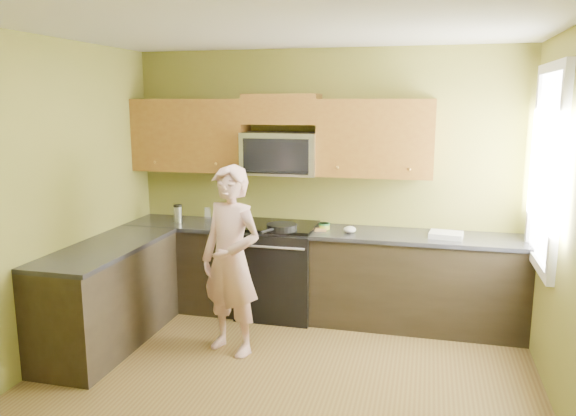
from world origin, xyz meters
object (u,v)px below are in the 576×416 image
(microwave, at_px, (281,174))
(frying_pan, at_px, (282,230))
(butter_tub, at_px, (324,229))
(stove, at_px, (278,270))
(travel_mug, at_px, (178,222))
(woman, at_px, (231,261))

(microwave, height_order, frying_pan, microwave)
(frying_pan, height_order, butter_tub, frying_pan)
(stove, relative_size, microwave, 1.25)
(stove, distance_m, microwave, 0.98)
(microwave, relative_size, travel_mug, 4.04)
(microwave, height_order, woman, microwave)
(woman, bearing_deg, travel_mug, 154.78)
(microwave, height_order, butter_tub, microwave)
(butter_tub, bearing_deg, frying_pan, -142.95)
(stove, relative_size, butter_tub, 8.57)
(stove, distance_m, woman, 1.02)
(stove, relative_size, woman, 0.58)
(stove, xyz_separation_m, travel_mug, (-1.09, -0.02, 0.44))
(stove, height_order, woman, woman)
(stove, relative_size, travel_mug, 5.06)
(frying_pan, bearing_deg, microwave, 127.77)
(frying_pan, distance_m, butter_tub, 0.46)
(woman, height_order, butter_tub, woman)
(microwave, relative_size, woman, 0.46)
(frying_pan, relative_size, butter_tub, 4.63)
(butter_tub, bearing_deg, microwave, 169.44)
(microwave, xyz_separation_m, travel_mug, (-1.09, -0.14, -0.53))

